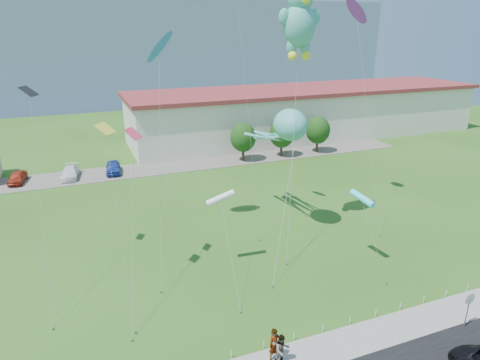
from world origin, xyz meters
name	(u,v)px	position (x,y,z in m)	size (l,w,h in m)	color
ground	(298,323)	(0.00, 0.00, 0.00)	(160.00, 160.00, 0.00)	#2C5217
sidewalk	(321,351)	(0.00, -2.75, 0.05)	(80.00, 2.50, 0.10)	gray
parking_strip	(172,166)	(0.00, 35.00, 0.03)	(70.00, 6.00, 0.06)	#59544C
hill_ridge	(105,46)	(0.00, 120.00, 12.50)	(160.00, 50.00, 25.00)	slate
warehouse	(308,112)	(26.00, 44.00, 4.12)	(61.00, 15.00, 8.20)	beige
stop_sign	(469,302)	(9.50, -4.21, 1.87)	(0.80, 0.07, 2.50)	slate
rope_fence	(308,332)	(0.00, -1.30, 0.25)	(26.05, 0.05, 0.50)	white
tree_near	(243,137)	(10.00, 34.00, 3.39)	(3.60, 3.60, 5.47)	#3F2B19
tree_mid	(282,134)	(16.00, 34.00, 3.39)	(3.60, 3.60, 5.47)	#3F2B19
tree_far	(318,130)	(22.00, 34.00, 3.39)	(3.60, 3.60, 5.47)	#3F2B19
pedestrian_left	(275,345)	(-2.85, -2.39, 1.11)	(0.74, 0.48, 2.02)	gray
pedestrian_right	(282,350)	(-2.61, -2.84, 1.04)	(0.91, 0.71, 1.88)	gray
parked_car_red	(17,177)	(-18.77, 35.47, 0.75)	(1.62, 4.02, 1.37)	#9D2613
parked_car_white	(70,172)	(-12.84, 35.07, 0.73)	(1.87, 4.61, 1.34)	white
parked_car_blue	(113,167)	(-7.64, 35.02, 0.81)	(1.77, 4.40, 1.50)	navy
octopus_kite	(284,130)	(5.42, 13.16, 9.26)	(6.67, 14.27, 11.30)	teal
teddy_bear_kite	(300,20)	(5.89, 12.08, 18.31)	(5.16, 6.75, 21.04)	teal
small_kite_yellow	(109,152)	(-9.85, 7.98, 10.25)	(1.29, 6.58, 12.03)	gold
small_kite_cyan	(362,199)	(7.97, 4.89, 5.48)	(0.50, 4.72, 5.95)	#38EEFC
small_kite_black	(32,119)	(-14.36, 12.74, 11.76)	(1.29, 9.57, 13.97)	black
small_kite_white	(221,199)	(-2.18, 8.40, 5.68)	(1.13, 7.37, 6.16)	white
small_kite_blue	(159,52)	(-4.64, 15.72, 15.87)	(3.80, 10.25, 16.95)	blue
small_kite_purple	(357,17)	(13.67, 15.30, 18.67)	(1.88, 8.37, 19.86)	purple
small_kite_pink	(133,155)	(-8.16, 9.28, 9.46)	(2.87, 8.80, 11.17)	#E23258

